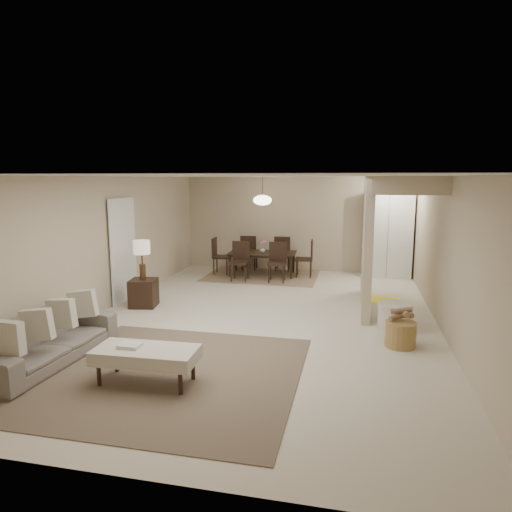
% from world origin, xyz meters
% --- Properties ---
extents(floor, '(9.00, 9.00, 0.00)m').
position_xyz_m(floor, '(0.00, 0.00, 0.00)').
color(floor, beige).
rests_on(floor, ground).
extents(ceiling, '(9.00, 9.00, 0.00)m').
position_xyz_m(ceiling, '(0.00, 0.00, 2.50)').
color(ceiling, white).
rests_on(ceiling, back_wall).
extents(back_wall, '(6.00, 0.00, 6.00)m').
position_xyz_m(back_wall, '(0.00, 4.50, 1.25)').
color(back_wall, '#C3B293').
rests_on(back_wall, floor).
extents(left_wall, '(0.00, 9.00, 9.00)m').
position_xyz_m(left_wall, '(-3.00, 0.00, 1.25)').
color(left_wall, '#C3B293').
rests_on(left_wall, floor).
extents(right_wall, '(0.00, 9.00, 9.00)m').
position_xyz_m(right_wall, '(3.00, 0.00, 1.25)').
color(right_wall, '#C3B293').
rests_on(right_wall, floor).
extents(partition, '(0.15, 2.50, 2.50)m').
position_xyz_m(partition, '(1.80, 1.25, 1.25)').
color(partition, '#C3B293').
rests_on(partition, floor).
extents(doorway, '(0.04, 0.90, 2.04)m').
position_xyz_m(doorway, '(-2.97, 0.60, 1.02)').
color(doorway, black).
rests_on(doorway, floor).
extents(pantry_cabinet, '(1.20, 0.55, 2.10)m').
position_xyz_m(pantry_cabinet, '(2.35, 4.15, 1.05)').
color(pantry_cabinet, white).
rests_on(pantry_cabinet, floor).
extents(flush_light, '(0.44, 0.44, 0.05)m').
position_xyz_m(flush_light, '(2.30, 3.20, 2.46)').
color(flush_light, white).
rests_on(flush_light, ceiling).
extents(living_rug, '(3.20, 3.20, 0.01)m').
position_xyz_m(living_rug, '(-0.63, -2.52, 0.01)').
color(living_rug, brown).
rests_on(living_rug, floor).
extents(sofa, '(2.20, 0.95, 0.63)m').
position_xyz_m(sofa, '(-2.45, -2.52, 0.32)').
color(sofa, slate).
rests_on(sofa, floor).
extents(ottoman_bench, '(1.26, 0.61, 0.45)m').
position_xyz_m(ottoman_bench, '(-0.83, -2.82, 0.36)').
color(ottoman_bench, beige).
rests_on(ottoman_bench, living_rug).
extents(side_table, '(0.56, 0.56, 0.54)m').
position_xyz_m(side_table, '(-2.40, 0.30, 0.27)').
color(side_table, black).
rests_on(side_table, floor).
extents(table_lamp, '(0.32, 0.32, 0.76)m').
position_xyz_m(table_lamp, '(-2.40, 0.30, 1.10)').
color(table_lamp, '#4B3320').
rests_on(table_lamp, side_table).
extents(round_pouf, '(0.56, 0.56, 0.44)m').
position_xyz_m(round_pouf, '(2.26, -0.10, 0.22)').
color(round_pouf, beige).
rests_on(round_pouf, floor).
extents(wicker_basket, '(0.53, 0.53, 0.38)m').
position_xyz_m(wicker_basket, '(2.28, -0.87, 0.19)').
color(wicker_basket, olive).
rests_on(wicker_basket, floor).
extents(dining_rug, '(2.80, 2.10, 0.01)m').
position_xyz_m(dining_rug, '(-0.73, 3.58, 0.01)').
color(dining_rug, '#8C7157').
rests_on(dining_rug, floor).
extents(dining_table, '(1.75, 1.05, 0.60)m').
position_xyz_m(dining_table, '(-0.73, 3.58, 0.30)').
color(dining_table, black).
rests_on(dining_table, dining_rug).
extents(dining_chairs, '(2.56, 1.92, 0.95)m').
position_xyz_m(dining_chairs, '(-0.73, 3.58, 0.47)').
color(dining_chairs, black).
rests_on(dining_chairs, dining_rug).
extents(vase, '(0.17, 0.17, 0.15)m').
position_xyz_m(vase, '(-0.73, 3.58, 0.67)').
color(vase, silver).
rests_on(vase, dining_table).
extents(yellow_mat, '(0.82, 0.52, 0.01)m').
position_xyz_m(yellow_mat, '(2.13, 1.77, 0.01)').
color(yellow_mat, '#FFF328').
rests_on(yellow_mat, floor).
extents(pendant_light, '(0.46, 0.46, 0.71)m').
position_xyz_m(pendant_light, '(-0.73, 3.58, 1.92)').
color(pendant_light, '#4B3320').
rests_on(pendant_light, ceiling).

